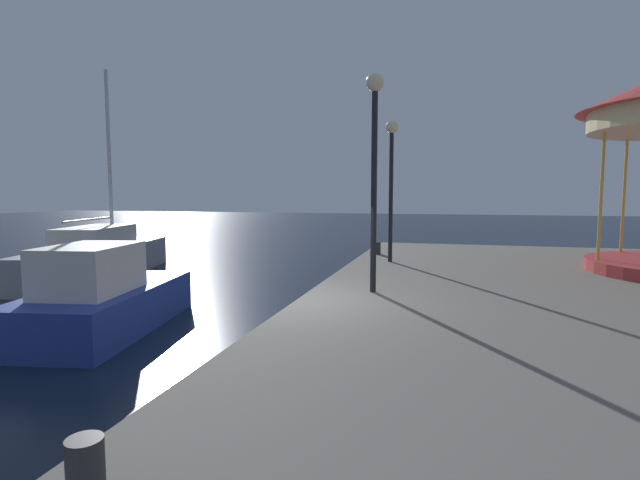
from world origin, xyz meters
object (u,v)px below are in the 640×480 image
at_px(lamp_post_mid_promenade, 374,144).
at_px(bollard_north, 86,468).
at_px(bollard_south, 377,248).
at_px(motorboat_blue, 103,299).
at_px(sailboat_grey, 99,257).
at_px(lamp_post_far_end, 391,165).

xyz_separation_m(lamp_post_mid_promenade, bollard_north, (-0.79, -7.06, -2.75)).
bearing_deg(bollard_north, bollard_south, 90.10).
bearing_deg(lamp_post_mid_promenade, motorboat_blue, -164.44).
bearing_deg(bollard_south, lamp_post_mid_promenade, -82.51).
bearing_deg(sailboat_grey, lamp_post_far_end, 3.01).
bearing_deg(lamp_post_far_end, sailboat_grey, -176.99).
xyz_separation_m(bollard_south, bollard_north, (0.02, -13.22, 0.00)).
relative_size(sailboat_grey, bollard_north, 18.40).
xyz_separation_m(lamp_post_far_end, bollard_south, (-0.63, 1.70, -2.59)).
relative_size(sailboat_grey, lamp_post_far_end, 1.82).
relative_size(sailboat_grey, motorboat_blue, 1.60).
height_order(sailboat_grey, lamp_post_mid_promenade, sailboat_grey).
distance_m(lamp_post_far_end, bollard_south, 3.16).
relative_size(sailboat_grey, lamp_post_mid_promenade, 1.71).
bearing_deg(lamp_post_mid_promenade, lamp_post_far_end, 92.32).
bearing_deg(lamp_post_mid_promenade, sailboat_grey, 158.13).
bearing_deg(motorboat_blue, lamp_post_far_end, 49.44).
distance_m(sailboat_grey, bollard_south, 9.30).
distance_m(motorboat_blue, lamp_post_far_end, 8.32).
height_order(sailboat_grey, bollard_north, sailboat_grey).
bearing_deg(lamp_post_far_end, lamp_post_mid_promenade, -87.68).
height_order(sailboat_grey, lamp_post_far_end, sailboat_grey).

